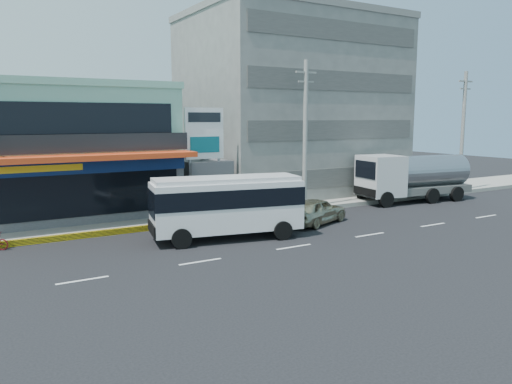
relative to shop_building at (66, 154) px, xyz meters
The scene contains 12 objects.
ground 16.57m from the shop_building, 60.16° to the right, with size 120.00×120.00×0.00m, color black.
sidewalk 14.27m from the shop_building, 18.88° to the right, with size 70.00×5.00×0.30m, color gray.
shop_building is the anchor object (origin of this frame).
concrete_building 18.28m from the shop_building, ahead, with size 16.00×12.00×14.00m, color gray.
gap_structure 8.53m from the shop_building, 13.67° to the right, with size 3.00×6.00×3.50m, color #404044.
satellite_dish 8.54m from the shop_building, 20.21° to the right, with size 1.50×1.50×0.15m, color slate.
billboard 8.92m from the shop_building, 32.32° to the right, with size 2.60×0.18×6.90m.
utility_pole_near 15.50m from the shop_building, 25.06° to the right, with size 1.60×0.30×10.00m.
utility_pole_far 30.73m from the shop_building, 12.31° to the right, with size 1.60×0.30×10.00m.
minibus 12.48m from the shop_building, 60.98° to the right, with size 8.09×3.91×3.25m.
sedan 16.21m from the shop_building, 39.81° to the right, with size 1.88×4.68×1.59m, color tan.
tanker_truck 24.45m from the shop_building, 17.67° to the right, with size 9.30×3.86×3.56m.
Camera 1 is at (-13.68, -19.52, 6.27)m, focal length 35.00 mm.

